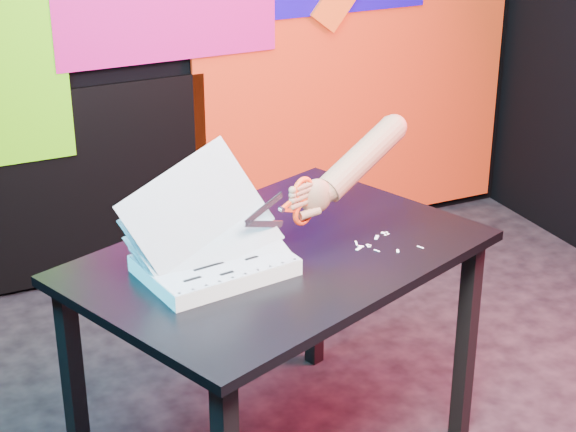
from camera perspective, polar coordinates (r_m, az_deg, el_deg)
room at (r=2.80m, az=7.34°, el=10.79°), size 3.01×3.01×2.71m
backdrop at (r=4.19m, az=-2.99°, el=9.77°), size 2.88×0.05×2.08m
work_table at (r=2.83m, az=-0.54°, el=-3.88°), size 1.36×1.14×0.75m
printout_stack at (r=2.67m, az=-4.43°, el=-2.72°), size 0.48×0.34×0.37m
scissors at (r=2.76m, az=0.62°, el=0.77°), size 0.25×0.10×0.15m
hand_forearm at (r=2.89m, az=3.95°, el=3.10°), size 0.46×0.20×0.23m
paper_clippings at (r=2.86m, az=5.29°, el=-1.57°), size 0.19×0.15×0.00m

